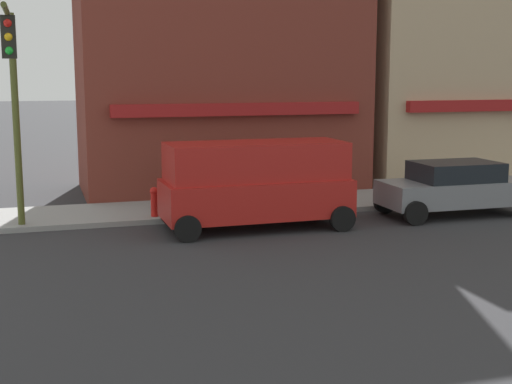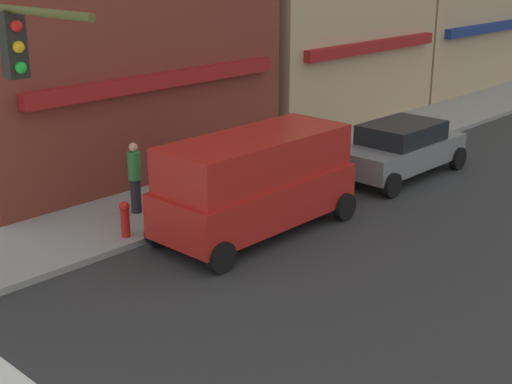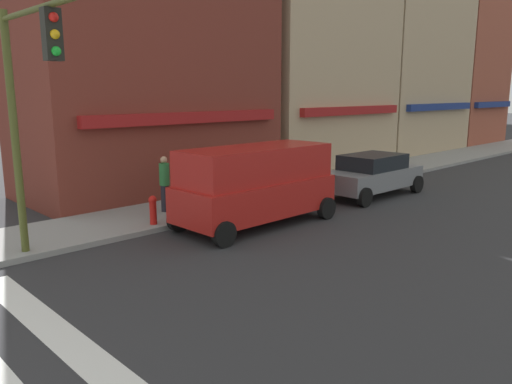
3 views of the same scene
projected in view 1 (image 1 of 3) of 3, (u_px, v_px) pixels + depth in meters
name	position (u px, v px, depth m)	size (l,w,h in m)	color
traffic_signal	(13.00, 83.00, 17.40)	(0.32, 4.69, 5.67)	#474C1E
van_red	(256.00, 181.00, 19.06)	(5.02, 2.22, 2.34)	#B21E19
sedan_grey	(455.00, 187.00, 20.91)	(4.41, 2.02, 1.59)	slate
pedestrian_green_top	(186.00, 177.00, 21.34)	(0.32, 0.32, 1.77)	#23232D
fire_hydrant	(154.00, 200.00, 20.05)	(0.24, 0.24, 0.84)	red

